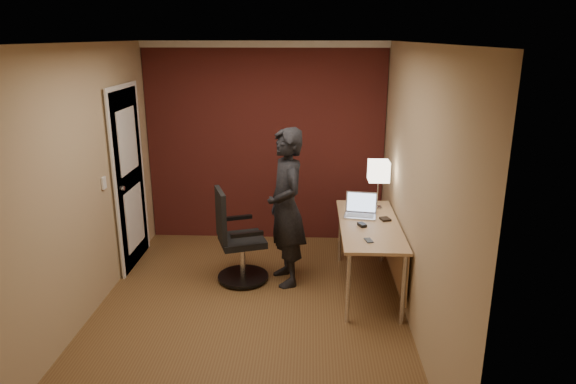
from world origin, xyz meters
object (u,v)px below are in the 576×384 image
at_px(laptop, 361,209).
at_px(phone, 369,240).
at_px(wallet, 385,219).
at_px(office_chair, 236,242).
at_px(desk_lamp, 379,172).
at_px(person, 286,208).
at_px(desk, 376,235).
at_px(mouse, 362,225).

xyz_separation_m(laptop, phone, (0.01, -0.72, -0.06)).
height_order(laptop, wallet, laptop).
bearing_deg(phone, office_chair, 143.38).
xyz_separation_m(desk_lamp, phone, (-0.19, -0.96, -0.41)).
relative_size(office_chair, person, 0.61).
bearing_deg(office_chair, desk, -4.27).
relative_size(desk, wallet, 13.64).
height_order(desk, desk_lamp, desk_lamp).
xyz_separation_m(laptop, person, (-0.79, -0.12, 0.05)).
height_order(desk, wallet, wallet).
distance_m(mouse, person, 0.81).
height_order(laptop, phone, laptop).
xyz_separation_m(desk, office_chair, (-1.46, 0.11, -0.15)).
bearing_deg(person, mouse, 54.58).
bearing_deg(desk_lamp, person, -160.17).
relative_size(laptop, phone, 3.20).
relative_size(desk_lamp, person, 0.32).
height_order(laptop, office_chair, office_chair).
distance_m(laptop, mouse, 0.35).
height_order(desk, office_chair, office_chair).
xyz_separation_m(desk_lamp, laptop, (-0.20, -0.24, -0.35)).
bearing_deg(wallet, mouse, -143.20).
distance_m(mouse, phone, 0.38).
distance_m(desk_lamp, office_chair, 1.71).
height_order(phone, office_chair, office_chair).
xyz_separation_m(laptop, office_chair, (-1.32, -0.14, -0.34)).
relative_size(desk_lamp, mouse, 5.35).
xyz_separation_m(laptop, wallet, (0.24, -0.15, -0.05)).
bearing_deg(phone, desk_lamp, 65.80).
relative_size(desk_lamp, phone, 4.65).
xyz_separation_m(desk, mouse, (-0.16, -0.09, 0.14)).
relative_size(laptop, wallet, 3.35).
bearing_deg(desk, mouse, -149.78).
relative_size(mouse, wallet, 0.91).
height_order(wallet, office_chair, office_chair).
height_order(desk, person, person).
distance_m(laptop, office_chair, 1.37).
bearing_deg(phone, laptop, 77.83).
bearing_deg(mouse, desk, 6.67).
bearing_deg(laptop, desk, -60.47).
bearing_deg(desk, office_chair, 175.73).
distance_m(desk_lamp, phone, 1.06).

